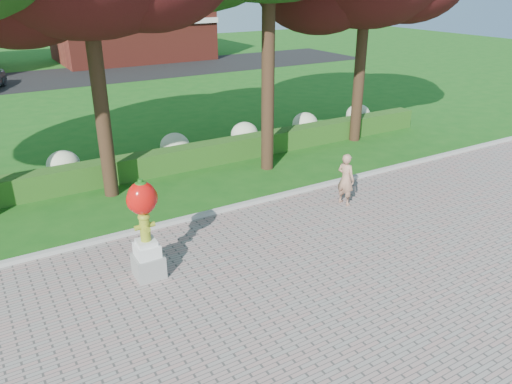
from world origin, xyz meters
TOP-DOWN VIEW (x-y plane):
  - ground at (0.00, 0.00)m, footprint 100.00×100.00m
  - walkway at (0.00, -4.00)m, footprint 40.00×14.00m
  - curb at (0.00, 3.00)m, footprint 40.00×0.18m
  - lawn_hedge at (0.00, 7.00)m, footprint 24.00×0.70m
  - hydrangea_row at (0.57, 8.00)m, footprint 20.10×1.10m
  - street at (0.00, 28.00)m, footprint 50.00×8.00m
  - building_right at (8.00, 34.00)m, footprint 12.00×8.00m
  - hydrant_sculpture at (-2.63, 0.83)m, footprint 0.69×0.66m
  - woman at (3.80, 1.61)m, footprint 0.50×0.65m

SIDE VIEW (x-z plane):
  - ground at x=0.00m, z-range 0.00..0.00m
  - street at x=0.00m, z-range 0.00..0.02m
  - walkway at x=0.00m, z-range 0.00..0.04m
  - curb at x=0.00m, z-range 0.00..0.15m
  - lawn_hedge at x=0.00m, z-range 0.00..0.80m
  - hydrangea_row at x=0.57m, z-range 0.06..1.04m
  - woman at x=3.80m, z-range 0.04..1.62m
  - hydrant_sculpture at x=-2.63m, z-range 0.11..2.48m
  - building_right at x=8.00m, z-range 0.00..6.40m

